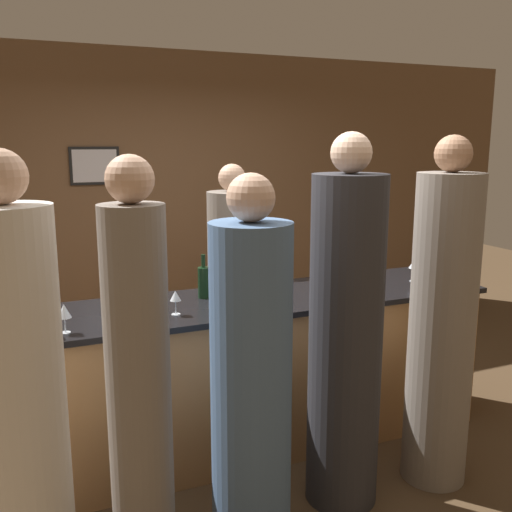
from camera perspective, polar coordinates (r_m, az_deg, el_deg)
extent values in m
plane|color=#4C3823|center=(3.99, -0.51, -18.11)|extent=(14.00, 14.00, 0.00)
cube|color=brown|center=(5.57, -9.07, 5.43)|extent=(8.00, 0.06, 2.80)
cube|color=black|center=(5.39, -15.82, 8.68)|extent=(0.44, 0.02, 0.34)
cube|color=silver|center=(5.38, -15.81, 8.67)|extent=(0.39, 0.00, 0.29)
cube|color=#B27F4C|center=(3.78, -0.52, -11.79)|extent=(3.10, 0.69, 0.96)
cube|color=black|center=(3.61, -0.53, -4.55)|extent=(3.16, 0.75, 0.03)
cylinder|color=gray|center=(4.49, -2.32, -3.72)|extent=(0.39, 0.39, 1.59)
sphere|color=tan|center=(4.34, -2.41, 7.83)|extent=(0.21, 0.21, 0.21)
cylinder|color=gray|center=(3.44, 18.04, -7.25)|extent=(0.37, 0.37, 1.80)
sphere|color=#A37556|center=(3.27, 19.13, 9.65)|extent=(0.20, 0.20, 0.20)
cylinder|color=silver|center=(2.68, -22.57, -13.91)|extent=(0.39, 0.39, 1.72)
cylinder|color=#4C6B93|center=(2.82, -0.49, -13.00)|extent=(0.39, 0.39, 1.61)
sphere|color=tan|center=(2.58, -0.53, 5.87)|extent=(0.22, 0.22, 0.22)
cylinder|color=#2D2D33|center=(3.12, 8.90, -8.69)|extent=(0.39, 0.39, 1.81)
sphere|color=beige|center=(2.93, 9.51, 10.16)|extent=(0.21, 0.21, 0.21)
cylinder|color=gray|center=(2.68, -11.62, -13.35)|extent=(0.29, 0.29, 1.71)
sphere|color=tan|center=(2.45, -12.52, 7.52)|extent=(0.21, 0.21, 0.21)
cylinder|color=black|center=(3.62, -5.25, -2.67)|extent=(0.07, 0.07, 0.20)
cylinder|color=black|center=(3.59, -5.29, -0.50)|extent=(0.03, 0.03, 0.08)
cylinder|color=silver|center=(3.08, -23.43, -8.00)|extent=(0.05, 0.05, 0.00)
cylinder|color=silver|center=(3.06, -23.51, -7.10)|extent=(0.01, 0.01, 0.10)
cone|color=silver|center=(3.04, -23.64, -5.59)|extent=(0.08, 0.08, 0.07)
cylinder|color=silver|center=(4.19, 15.44, -2.43)|extent=(0.05, 0.05, 0.00)
cylinder|color=silver|center=(4.18, 15.48, -1.79)|extent=(0.01, 0.01, 0.09)
cone|color=silver|center=(4.17, 15.53, -0.79)|extent=(0.08, 0.08, 0.06)
cylinder|color=silver|center=(3.64, 11.15, -4.31)|extent=(0.05, 0.05, 0.00)
cylinder|color=silver|center=(3.63, 11.18, -3.49)|extent=(0.01, 0.01, 0.10)
cone|color=silver|center=(3.61, 11.23, -2.27)|extent=(0.06, 0.06, 0.06)
cylinder|color=silver|center=(3.10, -20.06, -7.58)|extent=(0.05, 0.05, 0.00)
cylinder|color=silver|center=(3.09, -20.12, -6.84)|extent=(0.01, 0.01, 0.08)
cone|color=silver|center=(3.07, -20.20, -5.61)|extent=(0.06, 0.06, 0.06)
cylinder|color=silver|center=(3.16, -13.60, -6.86)|extent=(0.05, 0.05, 0.00)
cylinder|color=silver|center=(3.15, -13.64, -6.15)|extent=(0.01, 0.01, 0.08)
cone|color=silver|center=(3.13, -13.70, -4.80)|extent=(0.06, 0.06, 0.08)
cylinder|color=silver|center=(3.14, -18.51, -7.28)|extent=(0.05, 0.05, 0.00)
cylinder|color=silver|center=(3.12, -18.56, -6.56)|extent=(0.01, 0.01, 0.08)
cone|color=silver|center=(3.10, -18.64, -5.23)|extent=(0.07, 0.07, 0.07)
cylinder|color=silver|center=(3.31, -8.01, -5.80)|extent=(0.05, 0.05, 0.00)
cylinder|color=silver|center=(3.30, -8.03, -5.10)|extent=(0.01, 0.01, 0.08)
cone|color=silver|center=(3.28, -8.06, -3.96)|extent=(0.06, 0.06, 0.06)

